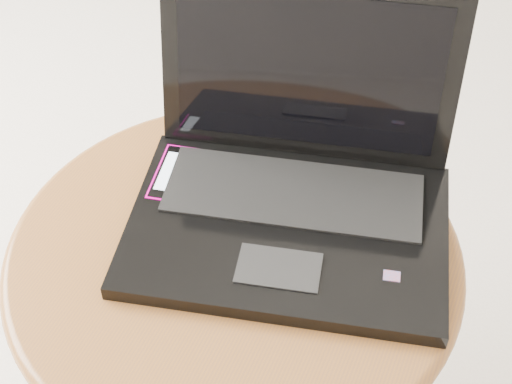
% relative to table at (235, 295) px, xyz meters
% --- Properties ---
extents(table, '(0.56, 0.56, 0.45)m').
position_rel_table_xyz_m(table, '(0.00, 0.00, 0.00)').
color(table, '#572819').
rests_on(table, ground).
extents(laptop, '(0.44, 0.40, 0.25)m').
position_rel_table_xyz_m(laptop, '(0.04, 0.09, 0.14)').
color(laptop, black).
rests_on(laptop, table).
extents(phone_black, '(0.08, 0.12, 0.01)m').
position_rel_table_xyz_m(phone_black, '(-0.10, 0.08, 0.10)').
color(phone_black, black).
rests_on(phone_black, table).
extents(phone_pink, '(0.07, 0.11, 0.01)m').
position_rel_table_xyz_m(phone_pink, '(-0.11, 0.07, 0.11)').
color(phone_pink, '#E30093').
rests_on(phone_pink, phone_black).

